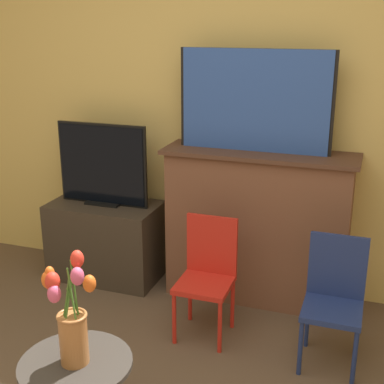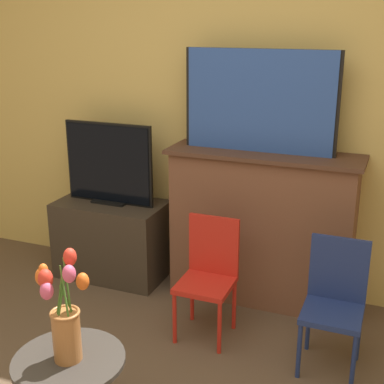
# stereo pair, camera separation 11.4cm
# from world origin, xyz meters

# --- Properties ---
(wall_back) EXTENTS (8.00, 0.06, 2.70)m
(wall_back) POSITION_xyz_m (0.00, 2.13, 1.35)
(wall_back) COLOR #E0BC66
(wall_back) RESTS_ON ground
(fireplace_mantel) EXTENTS (1.21, 0.38, 1.00)m
(fireplace_mantel) POSITION_xyz_m (0.22, 1.93, 0.51)
(fireplace_mantel) COLOR brown
(fireplace_mantel) RESTS_ON ground
(painting) EXTENTS (0.94, 0.03, 0.61)m
(painting) POSITION_xyz_m (0.17, 1.94, 1.30)
(painting) COLOR black
(painting) RESTS_ON fireplace_mantel
(tv_stand) EXTENTS (0.76, 0.42, 0.55)m
(tv_stand) POSITION_xyz_m (-0.85, 1.87, 0.28)
(tv_stand) COLOR #382D23
(tv_stand) RESTS_ON ground
(tv_monitor) EXTENTS (0.65, 0.12, 0.56)m
(tv_monitor) POSITION_xyz_m (-0.85, 1.87, 0.82)
(tv_monitor) COLOR black
(tv_monitor) RESTS_ON tv_stand
(chair_red) EXTENTS (0.30, 0.30, 0.70)m
(chair_red) POSITION_xyz_m (0.05, 1.43, 0.39)
(chair_red) COLOR red
(chair_red) RESTS_ON ground
(chair_blue) EXTENTS (0.30, 0.30, 0.70)m
(chair_blue) POSITION_xyz_m (0.76, 1.38, 0.39)
(chair_blue) COLOR navy
(chair_blue) RESTS_ON ground
(vase_tulips) EXTENTS (0.20, 0.18, 0.49)m
(vase_tulips) POSITION_xyz_m (-0.18, 0.36, 0.64)
(vase_tulips) COLOR #AD6B38
(vase_tulips) RESTS_ON side_table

